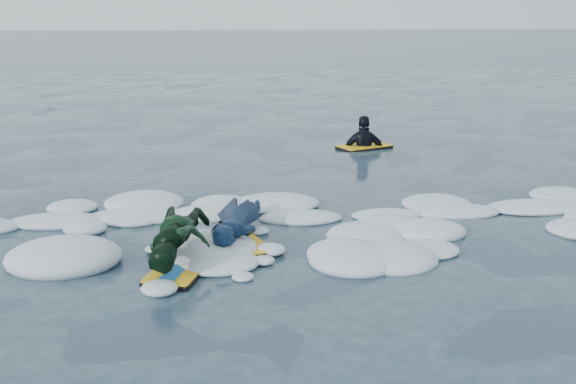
# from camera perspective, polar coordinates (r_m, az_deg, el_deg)

# --- Properties ---
(ground) EXTENTS (120.00, 120.00, 0.00)m
(ground) POSITION_cam_1_polar(r_m,az_deg,el_deg) (7.79, -5.18, -5.50)
(ground) COLOR #1C2E44
(ground) RESTS_ON ground
(foam_band) EXTENTS (12.00, 3.10, 0.30)m
(foam_band) POSITION_cam_1_polar(r_m,az_deg,el_deg) (8.76, -5.14, -3.14)
(foam_band) COLOR white
(foam_band) RESTS_ON ground
(prone_woman_unit) EXTENTS (0.87, 1.62, 0.39)m
(prone_woman_unit) POSITION_cam_1_polar(r_m,az_deg,el_deg) (8.36, -4.14, -2.57)
(prone_woman_unit) COLOR black
(prone_woman_unit) RESTS_ON ground
(prone_child_unit) EXTENTS (0.88, 1.47, 0.54)m
(prone_child_unit) POSITION_cam_1_polar(r_m,az_deg,el_deg) (7.59, -8.57, -3.93)
(prone_child_unit) COLOR black
(prone_child_unit) RESTS_ON ground
(waiting_rider_unit) EXTENTS (1.12, 0.92, 1.48)m
(waiting_rider_unit) POSITION_cam_1_polar(r_m,az_deg,el_deg) (13.62, 6.02, 2.98)
(waiting_rider_unit) COLOR black
(waiting_rider_unit) RESTS_ON ground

